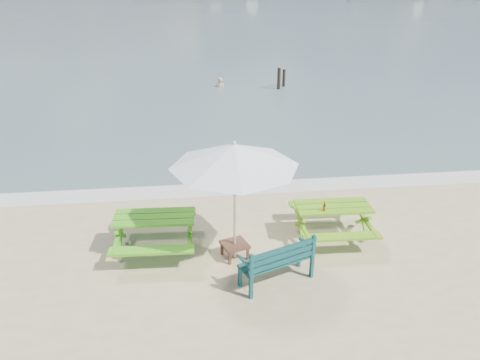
{
  "coord_description": "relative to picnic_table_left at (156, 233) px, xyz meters",
  "views": [
    {
      "loc": [
        -1.06,
        -7.74,
        5.85
      ],
      "look_at": [
        0.2,
        3.0,
        1.0
      ],
      "focal_mm": 35.0,
      "sensor_mm": 36.0,
      "label": 1
    }
  ],
  "objects": [
    {
      "name": "side_table",
      "position": [
        1.75,
        -0.54,
        -0.23
      ],
      "size": [
        0.69,
        0.69,
        0.35
      ],
      "color": "brown",
      "rests_on": "ground"
    },
    {
      "name": "foam_strip",
      "position": [
        1.89,
        3.01,
        -0.4
      ],
      "size": [
        22.0,
        0.9,
        0.01
      ],
      "primitive_type": "cube",
      "color": "silver",
      "rests_on": "ground"
    },
    {
      "name": "beer_bottle",
      "position": [
        3.85,
        -0.16,
        0.5
      ],
      "size": [
        0.06,
        0.06,
        0.24
      ],
      "color": "#924F15",
      "rests_on": "picnic_table_right"
    },
    {
      "name": "patio_umbrella",
      "position": [
        1.75,
        -0.54,
        2.02
      ],
      "size": [
        3.43,
        3.43,
        2.68
      ],
      "color": "silver",
      "rests_on": "ground"
    },
    {
      "name": "picnic_table_left",
      "position": [
        0.0,
        0.0,
        0.0
      ],
      "size": [
        1.88,
        2.08,
        0.86
      ],
      "color": "#47A819",
      "rests_on": "ground"
    },
    {
      "name": "park_bench",
      "position": [
        2.49,
        -1.53,
        -0.12
      ],
      "size": [
        1.63,
        1.06,
        0.96
      ],
      "color": "#0F3D3F",
      "rests_on": "ground"
    },
    {
      "name": "picnic_table_right",
      "position": [
        4.14,
        0.07,
        -0.01
      ],
      "size": [
        1.8,
        1.99,
        0.83
      ],
      "color": "#63A018",
      "rests_on": "ground"
    },
    {
      "name": "mooring_pilings",
      "position": [
        5.99,
        15.54,
        0.02
      ],
      "size": [
        0.58,
        0.78,
        1.34
      ],
      "color": "black",
      "rests_on": "ground"
    },
    {
      "name": "sea",
      "position": [
        1.89,
        83.41,
        -0.41
      ],
      "size": [
        300.0,
        300.0,
        0.0
      ],
      "primitive_type": "plane",
      "color": "slate",
      "rests_on": "ground"
    },
    {
      "name": "swimmer",
      "position": [
        2.72,
        16.15,
        -0.68
      ],
      "size": [
        0.66,
        0.5,
        1.63
      ],
      "color": "tan",
      "rests_on": "ground"
    }
  ]
}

